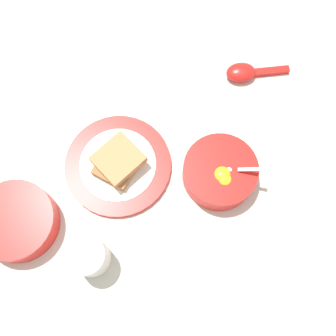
% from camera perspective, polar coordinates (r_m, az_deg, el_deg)
% --- Properties ---
extents(ground_plane, '(3.00, 3.00, 0.00)m').
position_cam_1_polar(ground_plane, '(0.81, 1.57, 0.55)').
color(ground_plane, beige).
extents(egg_bowl, '(0.15, 0.15, 0.08)m').
position_cam_1_polar(egg_bowl, '(0.78, 7.52, -0.61)').
color(egg_bowl, red).
rests_on(egg_bowl, ground_plane).
extents(toast_plate, '(0.22, 0.22, 0.01)m').
position_cam_1_polar(toast_plate, '(0.81, -7.25, 0.42)').
color(toast_plate, red).
rests_on(toast_plate, ground_plane).
extents(toast_sandwich, '(0.10, 0.10, 0.04)m').
position_cam_1_polar(toast_sandwich, '(0.78, -7.24, 0.93)').
color(toast_sandwich, '#9E7042').
rests_on(toast_sandwich, toast_plate).
extents(soup_spoon, '(0.13, 0.11, 0.03)m').
position_cam_1_polar(soup_spoon, '(0.90, 11.19, 13.47)').
color(soup_spoon, red).
rests_on(soup_spoon, ground_plane).
extents(congee_bowl, '(0.15, 0.15, 0.05)m').
position_cam_1_polar(congee_bowl, '(0.80, -21.13, -7.22)').
color(congee_bowl, red).
rests_on(congee_bowl, ground_plane).
extents(drinking_cup, '(0.07, 0.07, 0.08)m').
position_cam_1_polar(drinking_cup, '(0.74, -11.40, -12.51)').
color(drinking_cup, silver).
rests_on(drinking_cup, ground_plane).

